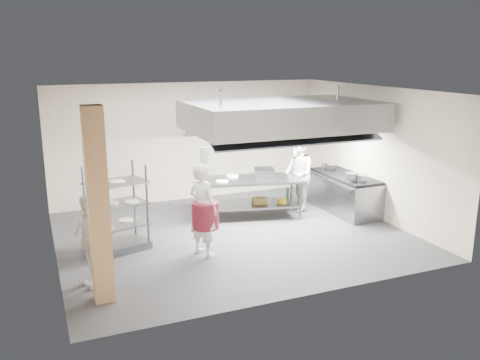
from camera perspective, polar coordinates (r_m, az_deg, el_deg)
name	(u,v)px	position (r m, az deg, el deg)	size (l,w,h in m)	color
floor	(233,235)	(10.72, -0.81, -6.16)	(7.00, 7.00, 0.00)	#353537
ceiling	(232,90)	(10.08, -0.87, 10.05)	(7.00, 7.00, 0.00)	silver
wall_back	(189,142)	(13.08, -5.73, 4.30)	(7.00, 7.00, 0.00)	#BFAE97
wall_left	(49,181)	(9.60, -20.62, -0.14)	(6.00, 6.00, 0.00)	#BFAE97
wall_right	(375,152)	(12.01, 14.89, 3.02)	(6.00, 6.00, 0.00)	#BFAE97
column	(98,207)	(7.81, -15.61, -2.91)	(0.30, 0.30, 3.00)	tan
exhaust_hood	(282,116)	(11.04, 4.70, 7.23)	(4.00, 2.50, 0.60)	gray
hood_strip_a	(243,133)	(10.70, 0.35, 5.33)	(1.60, 0.12, 0.04)	white
hood_strip_b	(317,128)	(11.52, 8.67, 5.80)	(1.60, 0.12, 0.04)	white
wall_shelf	(256,138)	(13.56, 1.79, 4.71)	(1.50, 0.28, 0.04)	gray
island	(250,197)	(11.76, 1.18, -1.97)	(2.34, 0.97, 0.91)	gray
island_worktop	(251,180)	(11.65, 1.19, 0.03)	(2.34, 0.97, 0.06)	gray
island_undershelf	(250,204)	(11.81, 1.18, -2.70)	(2.15, 0.88, 0.04)	slate
pass_rack	(117,209)	(9.92, -13.70, -3.18)	(1.11, 0.65, 1.67)	slate
cooking_range	(344,194)	(12.41, 11.64, -1.58)	(0.80, 2.00, 0.84)	slate
range_top	(345,176)	(12.30, 11.74, 0.44)	(0.78, 1.96, 0.06)	black
chef_head	(203,209)	(9.44, -4.19, -3.30)	(0.65, 0.43, 1.79)	white
chef_line	(297,174)	(12.18, 6.44, 0.66)	(0.87, 0.68, 1.80)	silver
chef_plating	(90,240)	(8.59, -16.48, -6.49)	(0.91, 0.38, 1.56)	silver
griddle	(264,173)	(11.68, 2.75, 0.75)	(0.45, 0.35, 0.22)	slate
wicker_basket	(260,201)	(11.75, 2.21, -2.34)	(0.32, 0.22, 0.14)	brown
stockpot	(352,177)	(11.69, 12.42, 0.32)	(0.27, 0.27, 0.19)	gray
plate_stack	(117,224)	(10.01, -13.60, -4.81)	(0.28, 0.28, 0.05)	white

